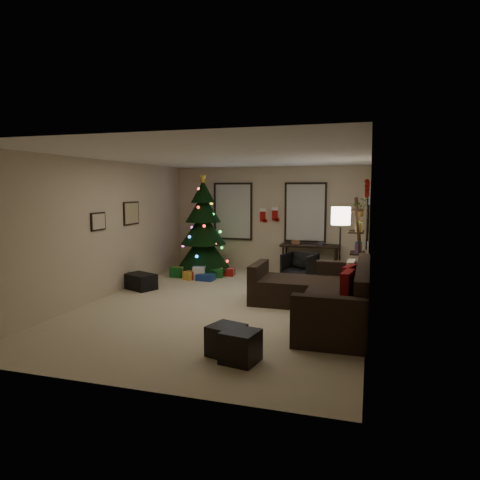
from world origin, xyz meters
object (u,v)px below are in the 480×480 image
Objects in this scene: christmas_tree at (203,232)px; desk_chair at (300,267)px; sofa at (324,298)px; bookshelf at (359,247)px; desk at (310,248)px.

desk_chair is at bearing -2.42° from christmas_tree.
sofa is 4.67× the size of desk_chair.
bookshelf reaches higher than sofa.
desk is (2.60, 0.55, -0.38)m from christmas_tree.
sofa is 2.14× the size of desk.
desk is (-0.69, 3.34, 0.38)m from sofa.
desk is 0.76m from desk_chair.
desk is at bearing 93.24° from desk_chair.
christmas_tree is at bearing -168.13° from desk.
bookshelf is at bearing -14.98° from desk_chair.
sofa is 2.05m from bookshelf.
christmas_tree is at bearing 166.48° from bookshelf.
sofa is at bearing -104.77° from bookshelf.
desk_chair is at bearing -102.97° from desk.
bookshelf is at bearing 75.23° from sofa.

